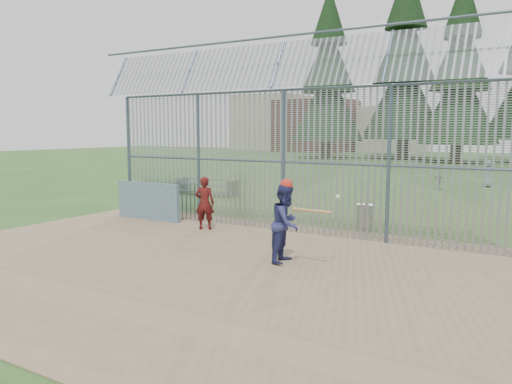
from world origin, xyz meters
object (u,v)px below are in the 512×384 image
Objects in this scene: trash_can at (366,216)px; onlooker at (205,203)px; batter at (286,223)px; dugout_wall at (148,201)px; bleacher at (206,186)px.

onlooker is at bearing -148.05° from trash_can.
batter is at bearing 129.72° from onlooker.
dugout_wall is 6.69m from batter.
onlooker reaches higher than dugout_wall.
dugout_wall is at bearing -30.05° from onlooker.
batter reaches higher than dugout_wall.
batter is 0.57× the size of bleacher.
onlooker is at bearing 56.52° from batter.
onlooker reaches higher than bleacher.
batter reaches higher than bleacher.
dugout_wall reaches higher than trash_can.
trash_can is 9.56m from bleacher.
onlooker is 4.72m from trash_can.
dugout_wall is at bearing 64.17° from batter.
dugout_wall is 6.88m from trash_can.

